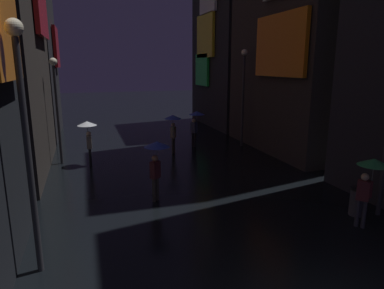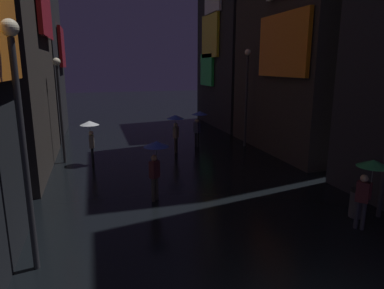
{
  "view_description": "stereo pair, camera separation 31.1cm",
  "coord_description": "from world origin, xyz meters",
  "px_view_note": "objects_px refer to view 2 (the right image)",
  "views": [
    {
      "loc": [
        -3.77,
        -3.48,
        4.68
      ],
      "look_at": [
        0.0,
        8.48,
        1.77
      ],
      "focal_mm": 32.0,
      "sensor_mm": 36.0,
      "label": 1
    },
    {
      "loc": [
        -3.47,
        -3.57,
        4.68
      ],
      "look_at": [
        0.0,
        8.48,
        1.77
      ],
      "focal_mm": 32.0,
      "sensor_mm": 36.0,
      "label": 2
    }
  ],
  "objects_px": {
    "pedestrian_midstreet_centre_green": "(370,175)",
    "pedestrian_midstreet_left_blue": "(199,119)",
    "streetlamp_left_far": "(60,98)",
    "pedestrian_foreground_right_blue": "(156,154)",
    "streetlamp_right_far": "(247,87)",
    "pedestrian_near_crossing_clear": "(90,130)",
    "streetlamp_left_near": "(20,122)",
    "trash_bin": "(357,203)",
    "pedestrian_foreground_left_blue": "(175,123)"
  },
  "relations": [
    {
      "from": "pedestrian_foreground_right_blue",
      "to": "streetlamp_left_near",
      "type": "relative_size",
      "value": 0.38
    },
    {
      "from": "streetlamp_left_far",
      "to": "streetlamp_left_near",
      "type": "distance_m",
      "value": 9.38
    },
    {
      "from": "pedestrian_foreground_left_blue",
      "to": "streetlamp_left_near",
      "type": "bearing_deg",
      "value": -120.52
    },
    {
      "from": "pedestrian_foreground_left_blue",
      "to": "streetlamp_right_far",
      "type": "xyz_separation_m",
      "value": [
        4.33,
        0.53,
        1.81
      ]
    },
    {
      "from": "pedestrian_foreground_right_blue",
      "to": "pedestrian_midstreet_left_blue",
      "type": "height_order",
      "value": "same"
    },
    {
      "from": "pedestrian_near_crossing_clear",
      "to": "streetlamp_left_near",
      "type": "height_order",
      "value": "streetlamp_left_near"
    },
    {
      "from": "pedestrian_midstreet_left_blue",
      "to": "trash_bin",
      "type": "xyz_separation_m",
      "value": [
        1.99,
        -10.44,
        -1.2
      ]
    },
    {
      "from": "pedestrian_foreground_right_blue",
      "to": "pedestrian_midstreet_centre_green",
      "type": "xyz_separation_m",
      "value": [
        5.39,
        -3.97,
        0.0
      ]
    },
    {
      "from": "pedestrian_midstreet_centre_green",
      "to": "pedestrian_midstreet_left_blue",
      "type": "bearing_deg",
      "value": 97.98
    },
    {
      "from": "pedestrian_foreground_right_blue",
      "to": "pedestrian_midstreet_left_blue",
      "type": "xyz_separation_m",
      "value": [
        3.82,
        7.26,
        0.0
      ]
    },
    {
      "from": "pedestrian_foreground_right_blue",
      "to": "pedestrian_midstreet_left_blue",
      "type": "relative_size",
      "value": 1.0
    },
    {
      "from": "pedestrian_foreground_left_blue",
      "to": "trash_bin",
      "type": "bearing_deg",
      "value": -68.84
    },
    {
      "from": "pedestrian_midstreet_left_blue",
      "to": "pedestrian_midstreet_centre_green",
      "type": "bearing_deg",
      "value": -82.02
    },
    {
      "from": "pedestrian_foreground_right_blue",
      "to": "trash_bin",
      "type": "distance_m",
      "value": 6.72
    },
    {
      "from": "streetlamp_right_far",
      "to": "streetlamp_left_near",
      "type": "bearing_deg",
      "value": -134.55
    },
    {
      "from": "pedestrian_foreground_right_blue",
      "to": "pedestrian_near_crossing_clear",
      "type": "relative_size",
      "value": 1.0
    },
    {
      "from": "pedestrian_foreground_right_blue",
      "to": "pedestrian_foreground_left_blue",
      "type": "bearing_deg",
      "value": 70.61
    },
    {
      "from": "streetlamp_right_far",
      "to": "pedestrian_midstreet_centre_green",
      "type": "bearing_deg",
      "value": -95.95
    },
    {
      "from": "pedestrian_midstreet_centre_green",
      "to": "trash_bin",
      "type": "relative_size",
      "value": 2.28
    },
    {
      "from": "pedestrian_midstreet_left_blue",
      "to": "streetlamp_left_near",
      "type": "distance_m",
      "value": 13.09
    },
    {
      "from": "pedestrian_midstreet_left_blue",
      "to": "streetlamp_left_far",
      "type": "xyz_separation_m",
      "value": [
        -7.31,
        -1.32,
        1.51
      ]
    },
    {
      "from": "streetlamp_right_far",
      "to": "pedestrian_near_crossing_clear",
      "type": "bearing_deg",
      "value": -170.48
    },
    {
      "from": "pedestrian_near_crossing_clear",
      "to": "streetlamp_left_far",
      "type": "height_order",
      "value": "streetlamp_left_far"
    },
    {
      "from": "pedestrian_foreground_right_blue",
      "to": "streetlamp_right_far",
      "type": "relative_size",
      "value": 0.38
    },
    {
      "from": "streetlamp_left_near",
      "to": "trash_bin",
      "type": "height_order",
      "value": "streetlamp_left_near"
    },
    {
      "from": "pedestrian_foreground_right_blue",
      "to": "pedestrian_midstreet_centre_green",
      "type": "height_order",
      "value": "same"
    },
    {
      "from": "streetlamp_left_near",
      "to": "streetlamp_right_far",
      "type": "height_order",
      "value": "streetlamp_left_near"
    },
    {
      "from": "pedestrian_midstreet_left_blue",
      "to": "pedestrian_near_crossing_clear",
      "type": "distance_m",
      "value": 6.34
    },
    {
      "from": "pedestrian_midstreet_left_blue",
      "to": "streetlamp_left_near",
      "type": "relative_size",
      "value": 0.38
    },
    {
      "from": "streetlamp_right_far",
      "to": "trash_bin",
      "type": "distance_m",
      "value": 10.37
    },
    {
      "from": "pedestrian_midstreet_centre_green",
      "to": "streetlamp_left_far",
      "type": "relative_size",
      "value": 0.42
    },
    {
      "from": "pedestrian_midstreet_left_blue",
      "to": "streetlamp_left_near",
      "type": "height_order",
      "value": "streetlamp_left_near"
    },
    {
      "from": "pedestrian_midstreet_centre_green",
      "to": "trash_bin",
      "type": "height_order",
      "value": "pedestrian_midstreet_centre_green"
    },
    {
      "from": "pedestrian_midstreet_centre_green",
      "to": "pedestrian_near_crossing_clear",
      "type": "xyz_separation_m",
      "value": [
        -7.59,
        9.23,
        0.0
      ]
    },
    {
      "from": "pedestrian_foreground_right_blue",
      "to": "streetlamp_right_far",
      "type": "distance_m",
      "value": 9.52
    },
    {
      "from": "streetlamp_left_far",
      "to": "streetlamp_left_near",
      "type": "relative_size",
      "value": 0.9
    },
    {
      "from": "pedestrian_near_crossing_clear",
      "to": "pedestrian_foreground_left_blue",
      "type": "relative_size",
      "value": 1.0
    },
    {
      "from": "pedestrian_midstreet_left_blue",
      "to": "streetlamp_left_far",
      "type": "height_order",
      "value": "streetlamp_left_far"
    },
    {
      "from": "pedestrian_midstreet_centre_green",
      "to": "pedestrian_midstreet_left_blue",
      "type": "xyz_separation_m",
      "value": [
        -1.57,
        11.22,
        0.0
      ]
    },
    {
      "from": "pedestrian_midstreet_left_blue",
      "to": "pedestrian_near_crossing_clear",
      "type": "xyz_separation_m",
      "value": [
        -6.01,
        -2.0,
        0.0
      ]
    },
    {
      "from": "pedestrian_foreground_left_blue",
      "to": "streetlamp_left_far",
      "type": "bearing_deg",
      "value": -177.45
    },
    {
      "from": "pedestrian_near_crossing_clear",
      "to": "trash_bin",
      "type": "bearing_deg",
      "value": -46.53
    },
    {
      "from": "pedestrian_near_crossing_clear",
      "to": "trash_bin",
      "type": "height_order",
      "value": "pedestrian_near_crossing_clear"
    },
    {
      "from": "streetlamp_left_near",
      "to": "pedestrian_foreground_right_blue",
      "type": "bearing_deg",
      "value": 44.52
    },
    {
      "from": "pedestrian_foreground_right_blue",
      "to": "trash_bin",
      "type": "relative_size",
      "value": 2.28
    },
    {
      "from": "pedestrian_foreground_right_blue",
      "to": "streetlamp_right_far",
      "type": "xyz_separation_m",
      "value": [
        6.5,
        6.72,
        1.81
      ]
    },
    {
      "from": "pedestrian_near_crossing_clear",
      "to": "streetlamp_right_far",
      "type": "relative_size",
      "value": 0.38
    },
    {
      "from": "streetlamp_left_far",
      "to": "streetlamp_left_near",
      "type": "bearing_deg",
      "value": -90.0
    },
    {
      "from": "pedestrian_foreground_right_blue",
      "to": "trash_bin",
      "type": "xyz_separation_m",
      "value": [
        5.8,
        -3.18,
        -1.2
      ]
    },
    {
      "from": "pedestrian_midstreet_left_blue",
      "to": "streetlamp_right_far",
      "type": "relative_size",
      "value": 0.38
    }
  ]
}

